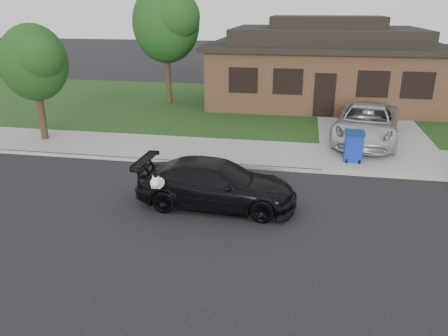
# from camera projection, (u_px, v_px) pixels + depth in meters

# --- Properties ---
(ground) EXTENTS (120.00, 120.00, 0.00)m
(ground) POSITION_uv_depth(u_px,v_px,m) (188.00, 209.00, 12.18)
(ground) COLOR black
(ground) RESTS_ON ground
(sidewalk) EXTENTS (60.00, 3.00, 0.12)m
(sidewalk) POSITION_uv_depth(u_px,v_px,m) (221.00, 151.00, 16.77)
(sidewalk) COLOR gray
(sidewalk) RESTS_ON ground
(curb) EXTENTS (60.00, 0.12, 0.12)m
(curb) POSITION_uv_depth(u_px,v_px,m) (213.00, 165.00, 15.39)
(curb) COLOR gray
(curb) RESTS_ON ground
(lawn) EXTENTS (60.00, 13.00, 0.13)m
(lawn) POSITION_uv_depth(u_px,v_px,m) (248.00, 107.00, 24.14)
(lawn) COLOR #193814
(lawn) RESTS_ON ground
(driveway) EXTENTS (4.50, 13.00, 0.14)m
(driveway) POSITION_uv_depth(u_px,v_px,m) (367.00, 125.00, 20.36)
(driveway) COLOR gray
(driveway) RESTS_ON ground
(sedan) EXTENTS (4.56, 2.28, 1.30)m
(sedan) POSITION_uv_depth(u_px,v_px,m) (216.00, 184.00, 12.20)
(sedan) COLOR black
(sedan) RESTS_ON ground
(minivan) EXTENTS (3.31, 5.58, 1.45)m
(minivan) POSITION_uv_depth(u_px,v_px,m) (367.00, 123.00, 17.62)
(minivan) COLOR silver
(minivan) RESTS_ON driveway
(recycling_bin) EXTENTS (0.67, 0.71, 1.10)m
(recycling_bin) POSITION_uv_depth(u_px,v_px,m) (353.00, 146.00, 15.38)
(recycling_bin) COLOR #0E27A0
(recycling_bin) RESTS_ON sidewalk
(house) EXTENTS (12.60, 8.60, 4.65)m
(house) POSITION_uv_depth(u_px,v_px,m) (323.00, 66.00, 24.57)
(house) COLOR #422B1C
(house) RESTS_ON ground
(tree_0) EXTENTS (3.78, 3.60, 6.34)m
(tree_0) POSITION_uv_depth(u_px,v_px,m) (168.00, 22.00, 23.20)
(tree_0) COLOR #332114
(tree_0) RESTS_ON ground
(tree_2) EXTENTS (2.73, 2.60, 4.59)m
(tree_2) POSITION_uv_depth(u_px,v_px,m) (35.00, 62.00, 16.99)
(tree_2) COLOR #332114
(tree_2) RESTS_ON ground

